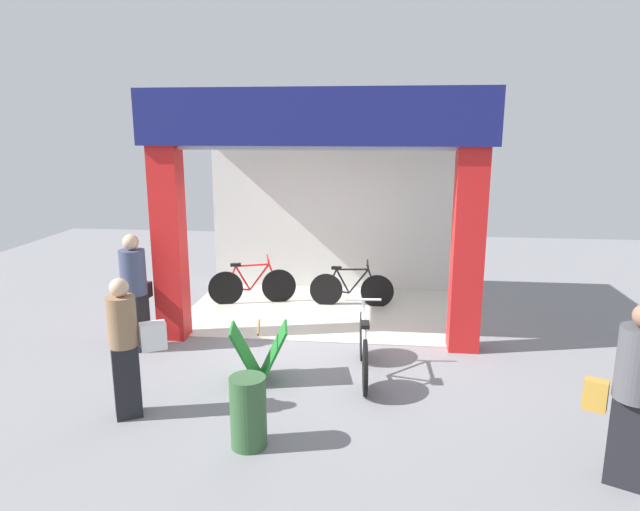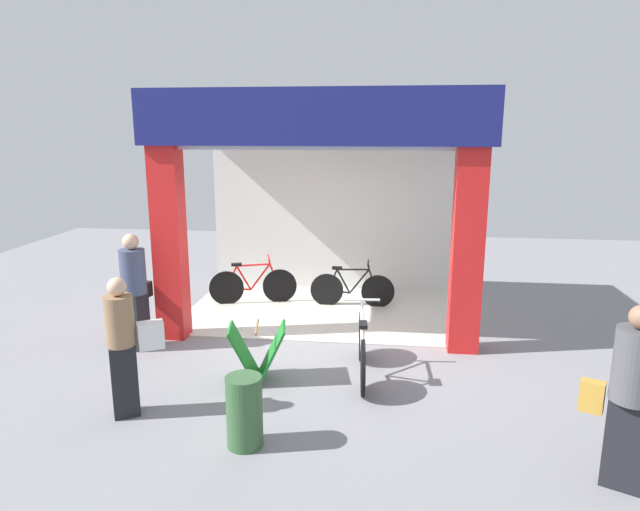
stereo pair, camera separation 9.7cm
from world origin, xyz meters
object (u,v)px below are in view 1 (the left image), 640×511
Objects in this scene: bicycle_parked_0 at (364,348)px; pedestrian_2 at (634,393)px; bicycle_inside_0 at (351,289)px; bicycle_inside_1 at (252,285)px; pedestrian_0 at (135,290)px; pedestrian_1 at (127,346)px; trash_bin at (248,412)px; sandwich_board_sign at (259,353)px.

bicycle_parked_0 is 1.01× the size of pedestrian_2.
bicycle_inside_0 is 0.98× the size of bicycle_inside_1.
pedestrian_0 reaches higher than pedestrian_1.
trash_bin is at bearing -17.98° from pedestrian_1.
bicycle_parked_0 is 1.01× the size of pedestrian_0.
bicycle_inside_1 is 3.48m from bicycle_parked_0.
bicycle_parked_0 is at bearing -53.10° from bicycle_inside_1.
trash_bin is at bearing -121.42° from bicycle_parked_0.
sandwich_board_sign is at bearing 98.26° from trash_bin.
pedestrian_0 reaches higher than bicycle_parked_0.
pedestrian_0 is at bearing 170.30° from bicycle_parked_0.
bicycle_inside_1 reaches higher than bicycle_inside_0.
sandwich_board_sign is 1.07× the size of trash_bin.
pedestrian_2 reaches higher than sandwich_board_sign.
pedestrian_0 reaches higher than sandwich_board_sign.
pedestrian_1 is at bearing -117.94° from bicycle_inside_0.
bicycle_inside_1 is 0.91× the size of pedestrian_0.
sandwich_board_sign is (-0.97, -3.10, 0.03)m from bicycle_inside_0.
pedestrian_2 is 2.28× the size of trash_bin.
sandwich_board_sign is 2.18m from pedestrian_0.
bicycle_inside_1 is at bearing 102.67° from trash_bin.
bicycle_parked_0 is at bearing -9.70° from pedestrian_0.
bicycle_inside_1 is 6.54m from pedestrian_2.
bicycle_inside_1 reaches higher than sandwich_board_sign.
trash_bin is at bearing -81.74° from sandwich_board_sign.
sandwich_board_sign is at bearing -75.25° from bicycle_inside_1.
trash_bin is (1.02, -4.53, 0.02)m from bicycle_inside_1.
pedestrian_2 is (4.47, -4.74, 0.52)m from bicycle_inside_1.
pedestrian_1 is at bearing -152.73° from bicycle_parked_0.
pedestrian_1 is (-0.41, -4.07, 0.46)m from bicycle_inside_1.
bicycle_parked_0 is 2.15× the size of sandwich_board_sign.
pedestrian_0 is at bearing -142.14° from bicycle_inside_0.
pedestrian_0 is (-1.15, -2.23, 0.52)m from bicycle_inside_1.
sandwich_board_sign is 0.47× the size of pedestrian_0.
bicycle_inside_1 is at bearing 126.90° from bicycle_parked_0.
pedestrian_1 is (0.74, -1.84, -0.06)m from pedestrian_0.
bicycle_parked_0 is 1.08× the size of pedestrian_1.
pedestrian_0 is (-3.24, 0.55, 0.49)m from bicycle_parked_0.
bicycle_inside_1 is at bearing 104.75° from sandwich_board_sign.
trash_bin is (2.17, -2.30, -0.50)m from pedestrian_0.
bicycle_inside_0 is at bearing 119.43° from pedestrian_2.
pedestrian_1 is 4.92m from pedestrian_2.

